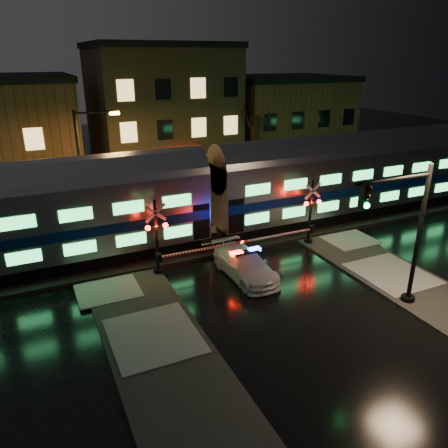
{
  "coord_description": "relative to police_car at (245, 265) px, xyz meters",
  "views": [
    {
      "loc": [
        -10.22,
        -17.93,
        10.93
      ],
      "look_at": [
        -0.76,
        2.5,
        2.2
      ],
      "focal_mm": 35.0,
      "sensor_mm": 36.0,
      "label": 1
    }
  ],
  "objects": [
    {
      "name": "sidewalk_left",
      "position": [
        -5.9,
        -6.2,
        -0.64
      ],
      "size": [
        4.0,
        20.0,
        0.12
      ],
      "primitive_type": "cube",
      "color": "#2D2D2D",
      "rests_on": "ground"
    },
    {
      "name": "police_car",
      "position": [
        0.0,
        0.0,
        0.0
      ],
      "size": [
        2.1,
        4.86,
        1.55
      ],
      "rotation": [
        0.0,
        0.0,
        0.03
      ],
      "color": "white",
      "rests_on": "ground"
    },
    {
      "name": "streetlight",
      "position": [
        -6.38,
        8.8,
        3.91
      ],
      "size": [
        2.68,
        0.28,
        8.0
      ],
      "color": "black",
      "rests_on": "ground"
    },
    {
      "name": "crossing_signal_left",
      "position": [
        -3.71,
        2.11,
        1.01
      ],
      "size": [
        5.84,
        0.66,
        4.13
      ],
      "color": "black",
      "rests_on": "ground"
    },
    {
      "name": "sidewalk_right",
      "position": [
        7.1,
        -6.2,
        -0.64
      ],
      "size": [
        4.0,
        20.0,
        0.12
      ],
      "primitive_type": "cube",
      "color": "#2D2D2D",
      "rests_on": "ground"
    },
    {
      "name": "ground",
      "position": [
        0.6,
        -0.2,
        -0.7
      ],
      "size": [
        120.0,
        120.0,
        0.0
      ],
      "primitive_type": "plane",
      "color": "black",
      "rests_on": "ground"
    },
    {
      "name": "traffic_light",
      "position": [
        4.74,
        -5.55,
        2.86
      ],
      "size": [
        4.33,
        0.75,
        6.7
      ],
      "rotation": [
        0.0,
        0.0,
        0.09
      ],
      "color": "black",
      "rests_on": "ground"
    },
    {
      "name": "crossing_signal_right",
      "position": [
        5.18,
        2.11,
        0.97
      ],
      "size": [
        5.71,
        0.65,
        4.05
      ],
      "color": "black",
      "rests_on": "ground"
    },
    {
      "name": "ballast",
      "position": [
        0.6,
        4.8,
        -0.58
      ],
      "size": [
        90.0,
        4.2,
        0.24
      ],
      "primitive_type": "cube",
      "color": "black",
      "rests_on": "ground"
    },
    {
      "name": "building_mid",
      "position": [
        2.6,
        22.3,
        5.05
      ],
      "size": [
        12.0,
        11.0,
        11.5
      ],
      "primitive_type": "cube",
      "color": "brown",
      "rests_on": "ground"
    },
    {
      "name": "building_right",
      "position": [
        15.6,
        21.8,
        3.55
      ],
      "size": [
        12.0,
        10.0,
        8.5
      ],
      "primitive_type": "cube",
      "color": "#563121",
      "rests_on": "ground"
    },
    {
      "name": "train",
      "position": [
        -0.01,
        4.8,
        2.68
      ],
      "size": [
        51.0,
        3.12,
        5.92
      ],
      "color": "black",
      "rests_on": "ballast"
    }
  ]
}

